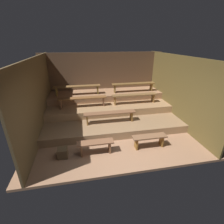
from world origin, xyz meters
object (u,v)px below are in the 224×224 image
object	(u,v)px
bench_floor_right	(149,139)
bench_upper_left	(77,87)
bench_lower_center	(110,114)
bench_floor_left	(95,145)
wooden_crate_floor	(63,153)
bench_middle_right	(135,96)
bench_middle_left	(83,99)
bench_upper_right	(133,85)

from	to	relation	value
bench_floor_right	bench_upper_left	world-z (taller)	bench_upper_left
bench_floor_right	bench_lower_center	size ratio (longest dim) A/B	0.56
bench_floor_left	bench_upper_left	world-z (taller)	bench_upper_left
wooden_crate_floor	bench_floor_left	bearing A→B (deg)	-0.84
bench_middle_right	wooden_crate_floor	bearing A→B (deg)	-140.49
bench_floor_right	wooden_crate_floor	size ratio (longest dim) A/B	3.79
bench_floor_left	bench_middle_right	xyz separation A→B (m)	(2.01, 2.47, 0.62)
bench_middle_left	wooden_crate_floor	xyz separation A→B (m)	(-0.70, -2.46, -0.79)
bench_floor_right	wooden_crate_floor	bearing A→B (deg)	179.70
bench_floor_left	wooden_crate_floor	xyz separation A→B (m)	(-0.97, 0.01, -0.17)
bench_middle_left	bench_middle_right	distance (m)	2.28
bench_upper_left	wooden_crate_floor	distance (m)	3.48
bench_middle_left	bench_upper_left	distance (m)	0.89
bench_upper_left	bench_upper_right	world-z (taller)	same
bench_floor_right	wooden_crate_floor	xyz separation A→B (m)	(-2.70, 0.01, -0.17)
bench_lower_center	bench_upper_right	size ratio (longest dim) A/B	0.93
wooden_crate_floor	bench_middle_right	bearing A→B (deg)	39.51
bench_middle_right	wooden_crate_floor	size ratio (longest dim) A/B	6.92
bench_middle_right	bench_floor_right	bearing A→B (deg)	-96.40
bench_upper_left	bench_upper_right	size ratio (longest dim) A/B	1.00
bench_upper_left	wooden_crate_floor	bearing A→B (deg)	-98.76
bench_upper_left	wooden_crate_floor	world-z (taller)	bench_upper_left
bench_floor_right	bench_middle_right	distance (m)	2.56
bench_middle_right	wooden_crate_floor	xyz separation A→B (m)	(-2.98, -2.46, -0.79)
bench_middle_left	bench_floor_left	bearing A→B (deg)	-83.60
bench_middle_left	bench_lower_center	bearing A→B (deg)	-47.73
bench_lower_center	bench_middle_left	xyz separation A→B (m)	(-0.97, 1.07, 0.30)
bench_middle_left	bench_upper_right	size ratio (longest dim) A/B	0.96
bench_floor_right	bench_upper_right	bearing A→B (deg)	81.84
bench_floor_left	bench_lower_center	size ratio (longest dim) A/B	0.56
bench_floor_left	bench_upper_right	world-z (taller)	bench_upper_right
bench_floor_right	bench_upper_right	size ratio (longest dim) A/B	0.53
bench_middle_right	bench_upper_left	size ratio (longest dim) A/B	0.96
bench_middle_right	bench_middle_left	bearing A→B (deg)	180.00
bench_middle_left	bench_upper_right	distance (m)	2.62
bench_middle_left	wooden_crate_floor	bearing A→B (deg)	-105.85
bench_floor_left	bench_lower_center	world-z (taller)	bench_lower_center
bench_middle_left	bench_middle_right	size ratio (longest dim) A/B	1.00
bench_floor_left	wooden_crate_floor	distance (m)	0.99
bench_floor_right	bench_upper_left	distance (m)	4.06
bench_floor_left	wooden_crate_floor	world-z (taller)	bench_floor_left
bench_lower_center	bench_middle_left	world-z (taller)	bench_middle_left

